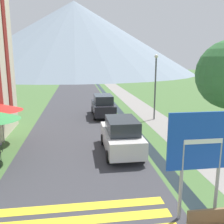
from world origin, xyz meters
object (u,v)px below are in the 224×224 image
at_px(cafe_umbrella_rear_red, 1,107).
at_px(streetlamp, 155,82).
at_px(road_sign, 202,149).
at_px(parked_car_near, 121,136).
at_px(parked_car_far, 103,106).

distance_m(cafe_umbrella_rear_red, streetlamp, 11.13).
height_order(road_sign, parked_car_near, road_sign).
distance_m(parked_car_near, parked_car_far, 8.28).
relative_size(road_sign, streetlamp, 0.65).
relative_size(parked_car_near, parked_car_far, 0.99).
relative_size(road_sign, parked_car_far, 0.81).
bearing_deg(parked_car_near, cafe_umbrella_rear_red, 159.52).
bearing_deg(parked_car_far, cafe_umbrella_rear_red, -136.95).
distance_m(parked_car_near, streetlamp, 8.00).
xyz_separation_m(road_sign, parked_car_far, (-1.42, 13.86, -1.27)).
xyz_separation_m(parked_car_near, cafe_umbrella_rear_red, (-6.38, 2.38, 1.17)).
bearing_deg(cafe_umbrella_rear_red, parked_car_near, -20.48).
relative_size(cafe_umbrella_rear_red, streetlamp, 0.47).
distance_m(road_sign, cafe_umbrella_rear_red, 11.10).
bearing_deg(parked_car_far, road_sign, -84.15).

